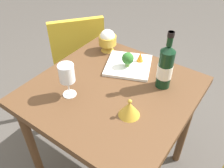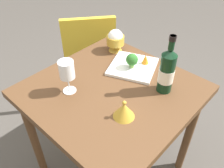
% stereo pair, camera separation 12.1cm
% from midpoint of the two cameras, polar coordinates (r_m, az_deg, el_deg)
% --- Properties ---
extents(ground_plane, '(8.00, 8.00, 0.00)m').
position_cam_midpoint_polar(ground_plane, '(1.82, 2.02, -19.56)').
color(ground_plane, '#4C4742').
extents(dining_table, '(0.80, 0.80, 0.76)m').
position_cam_midpoint_polar(dining_table, '(1.30, 2.67, -4.61)').
color(dining_table, brown).
rests_on(dining_table, ground_plane).
extents(chair_by_wall, '(0.56, 0.56, 0.85)m').
position_cam_midpoint_polar(chair_by_wall, '(1.95, -3.64, 7.73)').
color(chair_by_wall, gold).
rests_on(chair_by_wall, ground_plane).
extents(wine_bottle, '(0.08, 0.08, 0.31)m').
position_cam_midpoint_polar(wine_bottle, '(1.19, 15.87, 2.95)').
color(wine_bottle, black).
rests_on(wine_bottle, dining_table).
extents(wine_glass, '(0.08, 0.08, 0.18)m').
position_cam_midpoint_polar(wine_glass, '(1.14, -7.86, 3.11)').
color(wine_glass, white).
rests_on(wine_glass, dining_table).
extents(rice_bowl, '(0.11, 0.11, 0.14)m').
position_cam_midpoint_polar(rice_bowl, '(1.50, 3.18, 10.43)').
color(rice_bowl, gold).
rests_on(rice_bowl, dining_table).
extents(rice_bowl_lid, '(0.10, 0.10, 0.09)m').
position_cam_midpoint_polar(rice_bowl_lid, '(1.07, 6.16, -6.40)').
color(rice_bowl_lid, gold).
rests_on(rice_bowl_lid, dining_table).
extents(serving_plate, '(0.33, 0.33, 0.02)m').
position_cam_midpoint_polar(serving_plate, '(1.38, 7.54, 4.07)').
color(serving_plate, white).
rests_on(serving_plate, dining_table).
extents(broccoli_floret, '(0.07, 0.07, 0.09)m').
position_cam_midpoint_polar(broccoli_floret, '(1.33, 7.42, 5.65)').
color(broccoli_floret, '#729E4C').
rests_on(broccoli_floret, serving_plate).
extents(carrot_garnish_left, '(0.04, 0.04, 0.06)m').
position_cam_midpoint_polar(carrot_garnish_left, '(1.39, 10.61, 5.77)').
color(carrot_garnish_left, orange).
rests_on(carrot_garnish_left, serving_plate).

